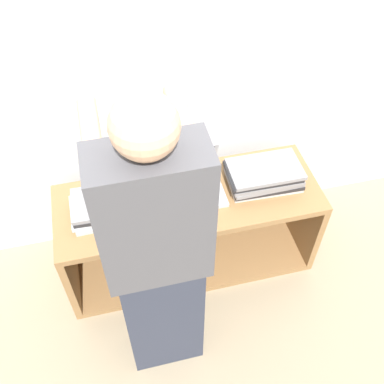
% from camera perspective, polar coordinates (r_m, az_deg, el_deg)
% --- Properties ---
extents(ground_plane, '(12.00, 12.00, 0.00)m').
position_cam_1_polar(ground_plane, '(2.61, 0.92, -12.73)').
color(ground_plane, gray).
extents(wall_back, '(8.00, 0.05, 2.40)m').
position_cam_1_polar(wall_back, '(2.15, -2.81, 17.89)').
color(wall_back, silver).
rests_on(wall_back, ground_plane).
extents(cart, '(1.37, 0.49, 0.55)m').
position_cam_1_polar(cart, '(2.54, -0.70, -3.81)').
color(cart, olive).
rests_on(cart, ground_plane).
extents(laptop_open, '(0.37, 0.30, 0.23)m').
position_cam_1_polar(laptop_open, '(2.29, -0.73, 1.04)').
color(laptop_open, '#B7B7BC').
rests_on(laptop_open, cart).
extents(laptop_stack_left, '(0.39, 0.24, 0.08)m').
position_cam_1_polar(laptop_stack_left, '(2.24, -10.37, -1.72)').
color(laptop_stack_left, '#B7B7BC').
rests_on(laptop_stack_left, cart).
extents(laptop_stack_right, '(0.39, 0.24, 0.13)m').
position_cam_1_polar(laptop_stack_right, '(2.34, 9.11, 2.10)').
color(laptop_stack_right, '#B7B7BC').
rests_on(laptop_stack_right, cart).
extents(person, '(0.40, 0.52, 1.58)m').
position_cam_1_polar(person, '(1.79, -4.36, -8.60)').
color(person, '#2D3342').
rests_on(person, ground_plane).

